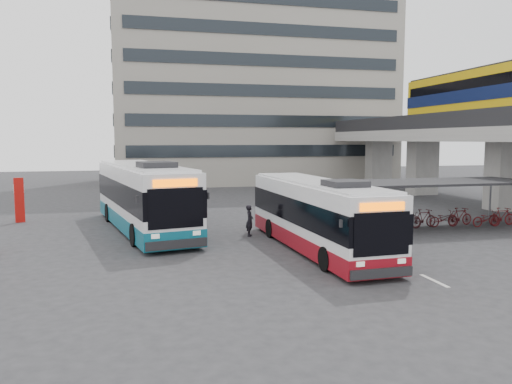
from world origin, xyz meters
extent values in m
plane|color=#28282B|center=(0.00, 0.00, 0.00)|extent=(120.00, 120.00, 0.00)
cube|color=gray|center=(17.00, 8.00, 2.30)|extent=(2.20, 1.60, 4.60)
cube|color=gray|center=(17.00, 18.00, 2.30)|extent=(2.20, 1.60, 4.60)
cube|color=gray|center=(17.00, 26.00, 2.30)|extent=(2.20, 1.60, 4.60)
cube|color=gray|center=(17.00, 12.00, 5.05)|extent=(8.00, 32.00, 0.90)
cube|color=black|center=(13.25, 12.00, 6.05)|extent=(0.35, 32.00, 1.10)
cube|color=black|center=(20.75, 12.00, 6.05)|extent=(0.35, 32.00, 1.10)
cube|color=#C49C0B|center=(17.00, 8.25, 7.60)|extent=(2.90, 20.00, 3.90)
cube|color=#0A1339|center=(17.00, 8.25, 7.80)|extent=(2.98, 20.02, 0.90)
cube|color=black|center=(17.00, 8.25, 8.60)|extent=(2.96, 19.20, 0.70)
cube|color=black|center=(17.00, 8.25, 9.55)|extent=(2.70, 19.60, 0.25)
cylinder|color=#595B60|center=(3.70, 4.80, 1.20)|extent=(0.12, 0.12, 2.40)
cylinder|color=#595B60|center=(13.30, 4.80, 1.20)|extent=(0.12, 0.12, 2.40)
cylinder|color=#595B60|center=(3.70, 1.20, 1.20)|extent=(0.12, 0.12, 2.40)
cube|color=black|center=(8.50, 3.00, 2.48)|extent=(10.00, 4.00, 0.12)
imported|color=black|center=(4.50, 3.00, 0.45)|extent=(1.71, 0.60, 0.90)
imported|color=black|center=(5.64, 3.00, 0.50)|extent=(1.66, 0.47, 1.00)
imported|color=black|center=(6.79, 3.00, 0.45)|extent=(1.71, 0.60, 0.90)
imported|color=black|center=(7.93, 3.00, 0.50)|extent=(1.66, 0.47, 1.00)
imported|color=#350C0F|center=(9.07, 3.00, 0.45)|extent=(1.71, 0.60, 0.90)
imported|color=#3F0C0F|center=(10.21, 3.00, 0.50)|extent=(1.66, 0.47, 1.00)
imported|color=#490C0F|center=(11.36, 3.00, 0.45)|extent=(1.71, 0.60, 0.90)
imported|color=#540C0F|center=(12.50, 3.00, 0.50)|extent=(1.66, 0.47, 1.00)
cube|color=gray|center=(6.00, 36.00, 12.50)|extent=(30.00, 15.00, 25.00)
cube|color=beige|center=(2.50, -6.00, 0.01)|extent=(0.15, 1.60, 0.01)
cube|color=beige|center=(2.50, -3.00, 0.01)|extent=(0.15, 1.60, 0.01)
cube|color=beige|center=(2.50, 0.00, 0.01)|extent=(0.15, 1.60, 0.01)
cube|color=white|center=(0.34, -0.46, 1.65)|extent=(2.76, 10.91, 2.48)
cube|color=maroon|center=(0.34, -0.46, 0.50)|extent=(2.80, 10.95, 0.68)
cube|color=black|center=(0.34, -0.46, 1.76)|extent=(2.82, 10.93, 1.04)
cube|color=#F05B00|center=(0.57, -5.87, 2.57)|extent=(1.61, 0.15, 0.27)
cube|color=black|center=(0.46, -3.16, 3.08)|extent=(1.44, 1.50, 0.25)
cylinder|color=black|center=(-0.58, -3.97, 0.45)|extent=(0.31, 0.91, 0.90)
cylinder|color=black|center=(1.28, 2.61, 0.45)|extent=(0.31, 0.91, 0.90)
cube|color=white|center=(-6.82, 6.14, 1.90)|extent=(5.04, 12.79, 2.87)
cube|color=#0C576C|center=(-6.82, 6.14, 0.57)|extent=(5.09, 12.83, 0.78)
cube|color=black|center=(-6.82, 6.14, 2.03)|extent=(5.11, 12.82, 1.20)
cube|color=#F05B00|center=(-5.60, 0.01, 2.97)|extent=(1.84, 0.44, 0.31)
cube|color=black|center=(-6.21, 3.08, 3.56)|extent=(1.89, 1.95, 0.29)
cylinder|color=black|center=(-7.27, 1.98, 0.52)|extent=(0.51, 1.08, 1.04)
cylinder|color=black|center=(-6.28, 9.82, 0.52)|extent=(0.51, 1.08, 1.04)
imported|color=black|center=(-1.78, 3.10, 0.77)|extent=(0.53, 0.65, 1.55)
cube|color=#B10F0A|center=(-13.67, 10.27, 1.28)|extent=(0.54, 0.31, 2.57)
cube|color=white|center=(-13.67, 10.27, 1.95)|extent=(0.54, 0.22, 0.51)
camera|label=1|loc=(-7.21, -20.46, 4.73)|focal=35.00mm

